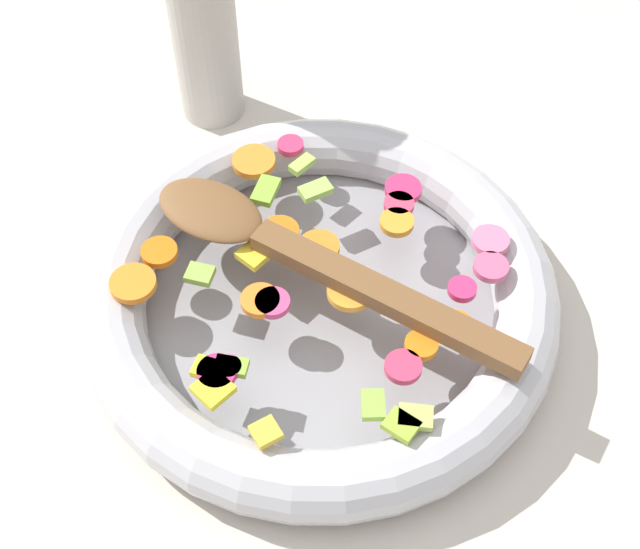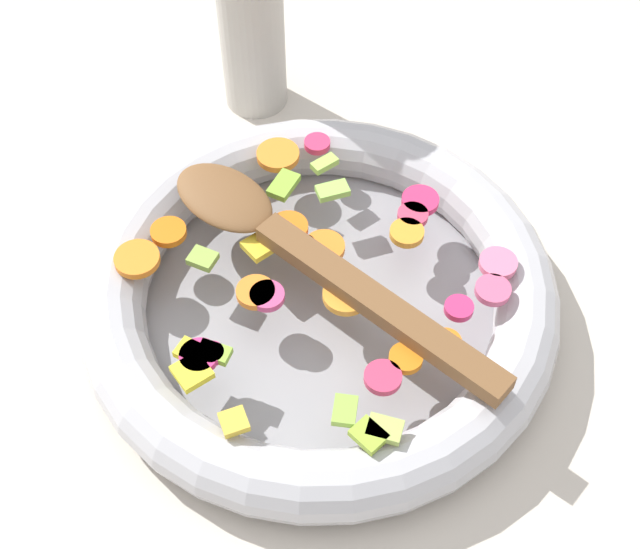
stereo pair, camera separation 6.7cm
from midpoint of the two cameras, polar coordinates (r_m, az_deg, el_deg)
The scene contains 5 objects.
ground_plane at distance 0.71m, azimuth 2.69°, elevation -2.61°, with size 4.00×4.00×0.00m, color beige.
skillet at distance 0.69m, azimuth 2.76°, elevation -1.58°, with size 0.37×0.37×0.05m.
chopped_vegetables at distance 0.66m, azimuth 2.62°, elevation -0.04°, with size 0.30×0.27×0.01m.
wooden_spoon at distance 0.67m, azimuth 1.31°, elevation 1.57°, with size 0.31×0.14×0.01m.
pepper_mill at distance 0.81m, azimuth -2.06°, elevation 16.76°, with size 0.06×0.06×0.24m.
Camera 2 is at (0.35, -0.20, 0.58)m, focal length 50.00 mm.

